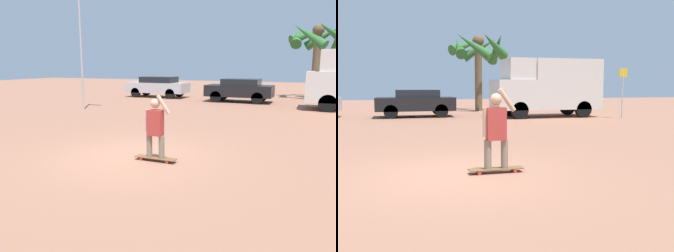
% 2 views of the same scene
% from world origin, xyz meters
% --- Properties ---
extents(ground_plane, '(80.00, 80.00, 0.00)m').
position_xyz_m(ground_plane, '(0.00, 0.00, 0.00)').
color(ground_plane, '#A36B51').
extents(skateboard, '(1.05, 0.24, 0.09)m').
position_xyz_m(skateboard, '(0.74, -0.13, 0.07)').
color(skateboard, brown).
rests_on(skateboard, ground_plane).
extents(person_skateboarder, '(0.65, 0.23, 1.53)m').
position_xyz_m(person_skateboarder, '(0.74, -0.13, 0.89)').
color(person_skateboarder, gray).
rests_on(person_skateboarder, skateboard).
extents(parked_car_black, '(4.09, 1.90, 1.46)m').
position_xyz_m(parked_car_black, '(-0.21, 13.66, 0.80)').
color(parked_car_black, black).
rests_on(parked_car_black, ground_plane).
extents(parked_car_silver, '(4.40, 1.84, 1.48)m').
position_xyz_m(parked_car_silver, '(-6.30, 14.38, 0.80)').
color(parked_car_silver, black).
rests_on(parked_car_silver, ground_plane).
extents(palm_tree_near_van, '(4.05, 4.15, 5.22)m').
position_xyz_m(palm_tree_near_van, '(4.03, 17.80, 4.05)').
color(palm_tree_near_van, brown).
rests_on(palm_tree_near_van, ground_plane).
extents(flagpole, '(0.96, 0.12, 6.67)m').
position_xyz_m(flagpole, '(-6.78, 6.69, 3.84)').
color(flagpole, '#B7B7BC').
rests_on(flagpole, ground_plane).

